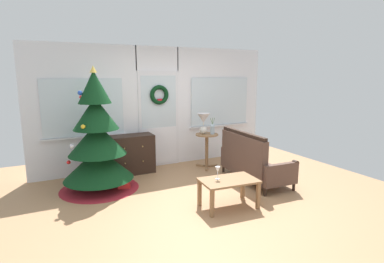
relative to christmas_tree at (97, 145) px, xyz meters
The scene contains 11 objects.
ground_plane 2.03m from the christmas_tree, 39.08° to the right, with size 6.76×6.76×0.00m, color #AD7F56.
back_wall_with_door 1.78m from the christmas_tree, 32.00° to the left, with size 5.20×0.19×2.55m.
christmas_tree is the anchor object (origin of this frame).
dresser_cabinet 1.04m from the christmas_tree, 39.58° to the left, with size 0.90×0.45×0.78m.
settee_sofa 2.78m from the christmas_tree, 18.70° to the right, with size 0.78×1.54×0.96m.
side_table 2.32m from the christmas_tree, ahead, with size 0.50×0.48×0.74m.
table_lamp 2.26m from the christmas_tree, ahead, with size 0.28×0.28×0.44m.
flower_vase 2.39m from the christmas_tree, ahead, with size 0.11×0.10×0.35m.
coffee_table 2.34m from the christmas_tree, 45.67° to the right, with size 0.88×0.58×0.43m.
wine_glass 2.14m from the christmas_tree, 46.69° to the right, with size 0.08×0.08×0.20m.
gift_box 0.79m from the christmas_tree, 28.06° to the right, with size 0.22×0.19×0.22m, color red.
Camera 1 is at (-2.30, -4.16, 1.98)m, focal length 28.95 mm.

